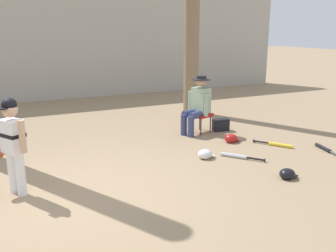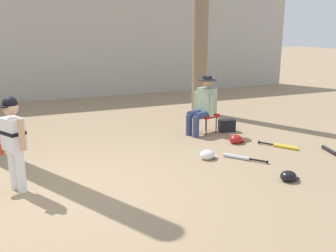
% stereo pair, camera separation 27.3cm
% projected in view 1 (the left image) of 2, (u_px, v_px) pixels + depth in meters
% --- Properties ---
extents(ground_plane, '(60.00, 60.00, 0.00)m').
position_uv_depth(ground_plane, '(73.00, 197.00, 4.96)').
color(ground_plane, '#937A5B').
extents(concrete_back_wall, '(18.00, 0.36, 3.14)m').
position_uv_depth(concrete_back_wall, '(17.00, 48.00, 10.92)').
color(concrete_back_wall, '#ADA89E').
rests_on(concrete_back_wall, ground).
extents(tree_behind_spectator, '(0.63, 0.63, 5.64)m').
position_uv_depth(tree_behind_spectator, '(192.00, 14.00, 9.20)').
color(tree_behind_spectator, '#7F6B51').
rests_on(tree_behind_spectator, ground).
extents(young_ballplayer, '(0.49, 0.53, 1.31)m').
position_uv_depth(young_ballplayer, '(12.00, 140.00, 4.89)').
color(young_ballplayer, white).
rests_on(young_ballplayer, ground).
extents(folding_stool, '(0.51, 0.51, 0.41)m').
position_uv_depth(folding_stool, '(200.00, 115.00, 7.93)').
color(folding_stool, red).
rests_on(folding_stool, ground).
extents(seated_spectator, '(0.68, 0.53, 1.20)m').
position_uv_depth(seated_spectator, '(198.00, 103.00, 7.79)').
color(seated_spectator, navy).
rests_on(seated_spectator, ground).
extents(handbag_beside_stool, '(0.36, 0.23, 0.26)m').
position_uv_depth(handbag_beside_stool, '(221.00, 125.00, 8.10)').
color(handbag_beside_stool, black).
rests_on(handbag_beside_stool, ground).
extents(bat_yellow_trainer, '(0.47, 0.65, 0.07)m').
position_uv_depth(bat_yellow_trainer, '(277.00, 144.00, 7.07)').
color(bat_yellow_trainer, yellow).
rests_on(bat_yellow_trainer, ground).
extents(bat_aluminum_silver, '(0.52, 0.63, 0.07)m').
position_uv_depth(bat_aluminum_silver, '(237.00, 156.00, 6.43)').
color(bat_aluminum_silver, '#B7BCC6').
rests_on(bat_aluminum_silver, ground).
extents(bat_black_composite, '(0.23, 0.71, 0.07)m').
position_uv_depth(bat_black_composite, '(325.00, 149.00, 6.82)').
color(bat_black_composite, black).
rests_on(bat_black_composite, ground).
extents(batting_helmet_white, '(0.30, 0.23, 0.17)m').
position_uv_depth(batting_helmet_white, '(205.00, 154.00, 6.41)').
color(batting_helmet_white, silver).
rests_on(batting_helmet_white, ground).
extents(batting_helmet_black, '(0.28, 0.22, 0.16)m').
position_uv_depth(batting_helmet_black, '(287.00, 174.00, 5.55)').
color(batting_helmet_black, black).
rests_on(batting_helmet_black, ground).
extents(batting_helmet_red, '(0.31, 0.24, 0.18)m').
position_uv_depth(batting_helmet_red, '(231.00, 138.00, 7.30)').
color(batting_helmet_red, '#A81919').
rests_on(batting_helmet_red, ground).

